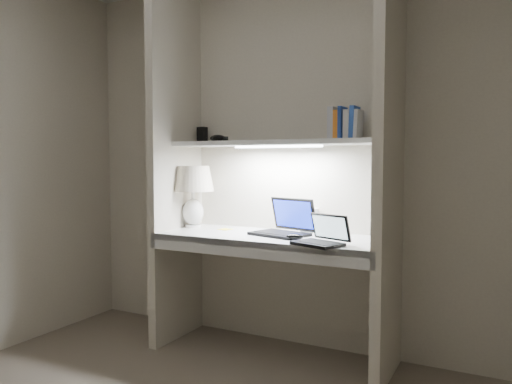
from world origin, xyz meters
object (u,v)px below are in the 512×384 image
Objects in this scene: laptop_main at (285,226)px; book_row at (345,124)px; table_lamp at (193,186)px; speaker at (309,220)px; laptop_netbook at (322,238)px.

laptop_main is 0.74m from book_row.
table_lamp reaches higher than speaker.
laptop_main is at bearing -140.98° from speaker.
laptop_netbook is (0.34, -0.25, -0.01)m from laptop_main.
laptop_netbook is at bearing -92.76° from book_row.
table_lamp is at bearing 171.37° from speaker.
speaker is (0.81, 0.15, -0.21)m from table_lamp.
book_row reaches higher than table_lamp.
laptop_netbook is 0.74m from book_row.
table_lamp is 0.85m from speaker.
laptop_main is 2.53× the size of speaker.
laptop_main reaches higher than laptop_netbook.
table_lamp is 1.34× the size of laptop_netbook.
laptop_netbook is 2.02× the size of speaker.
laptop_netbook is at bearing -20.91° from laptop_main.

